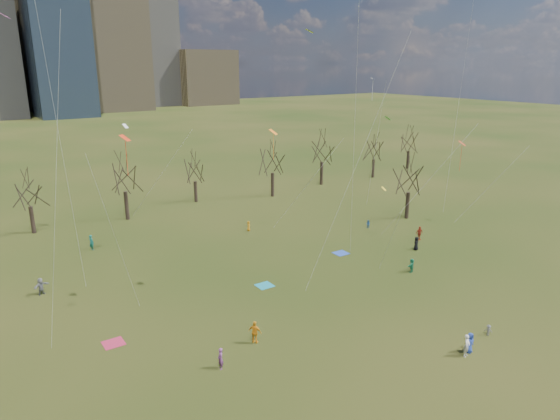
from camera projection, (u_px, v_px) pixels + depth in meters
ground at (359, 321)px, 42.81m from camera, size 500.00×500.00×0.00m
bare_tree_row at (179, 175)px, 70.49m from camera, size 113.04×29.80×9.50m
blanket_teal at (265, 286)px, 49.54m from camera, size 1.60×1.50×0.03m
blanket_navy at (341, 253)px, 58.00m from camera, size 1.60×1.50×0.03m
blanket_crimson at (113, 343)px, 39.32m from camera, size 1.60×1.50×0.03m
person_0 at (470, 343)px, 37.91m from camera, size 0.87×0.63×1.63m
person_1 at (467, 346)px, 37.40m from camera, size 0.75×0.61×1.77m
person_3 at (488, 330)px, 40.35m from camera, size 0.60×0.71×0.95m
person_4 at (255, 332)px, 39.14m from camera, size 1.01×1.17×1.89m
person_5 at (412, 265)px, 52.60m from camera, size 1.46×0.89×1.50m
person_6 at (416, 243)px, 58.81m from camera, size 0.95×0.87×1.62m
person_7 at (220, 359)px, 35.85m from camera, size 0.49×0.66×1.64m
person_8 at (368, 224)px, 66.65m from camera, size 0.55×0.63×1.12m
person_10 at (419, 233)px, 62.18m from camera, size 1.09×0.60×1.76m
person_11 at (41, 286)px, 47.42m from camera, size 1.64×1.08×1.70m
person_12 at (249, 226)px, 65.63m from camera, size 0.65×0.77×1.34m
person_13 at (91, 242)px, 58.83m from camera, size 0.70×0.81×1.87m
kites_airborne at (312, 135)px, 50.62m from camera, size 66.15×37.98×35.61m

